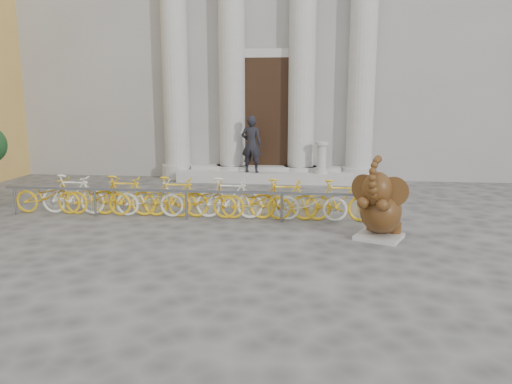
# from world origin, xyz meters

# --- Properties ---
(ground) EXTENTS (80.00, 80.00, 0.00)m
(ground) POSITION_xyz_m (0.00, 0.00, 0.00)
(ground) COLOR #474442
(ground) RESTS_ON ground
(classical_building) EXTENTS (22.00, 10.70, 12.00)m
(classical_building) POSITION_xyz_m (0.00, 14.93, 5.98)
(classical_building) COLOR gray
(classical_building) RESTS_ON ground
(entrance_steps) EXTENTS (6.00, 1.20, 0.36)m
(entrance_steps) POSITION_xyz_m (0.00, 9.40, 0.18)
(entrance_steps) COLOR #A8A59E
(entrance_steps) RESTS_ON ground
(elephant_statue) EXTENTS (1.21, 1.41, 1.78)m
(elephant_statue) POSITION_xyz_m (3.03, 2.66, 0.65)
(elephant_statue) COLOR #A8A59E
(elephant_statue) RESTS_ON ground
(bike_rack) EXTENTS (9.15, 0.53, 1.00)m
(bike_rack) POSITION_xyz_m (-1.38, 4.07, 0.50)
(bike_rack) COLOR slate
(bike_rack) RESTS_ON ground
(pedestrian) EXTENTS (0.75, 0.54, 1.92)m
(pedestrian) POSITION_xyz_m (-0.43, 9.05, 1.32)
(pedestrian) COLOR black
(pedestrian) RESTS_ON entrance_steps
(balustrade_post) EXTENTS (0.43, 0.43, 1.06)m
(balustrade_post) POSITION_xyz_m (1.92, 9.10, 0.85)
(balustrade_post) COLOR #A8A59E
(balustrade_post) RESTS_ON entrance_steps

